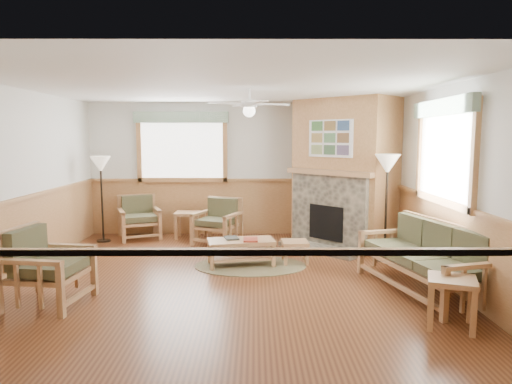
{
  "coord_description": "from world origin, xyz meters",
  "views": [
    {
      "loc": [
        0.38,
        -6.37,
        2.0
      ],
      "look_at": [
        0.4,
        0.7,
        1.15
      ],
      "focal_mm": 32.0,
      "sensor_mm": 36.0,
      "label": 1
    }
  ],
  "objects_px": {
    "end_table_chairs": "(188,225)",
    "end_table_sofa": "(451,303)",
    "footstool": "(295,252)",
    "floor_lamp_right": "(386,208)",
    "coffee_table": "(241,253)",
    "floor_lamp_left": "(102,199)",
    "armchair_left": "(48,266)",
    "sofa": "(422,258)",
    "armchair_back_left": "(139,217)",
    "armchair_back_right": "(217,221)"
  },
  "relations": [
    {
      "from": "end_table_chairs",
      "to": "end_table_sofa",
      "type": "bearing_deg",
      "value": -51.58
    },
    {
      "from": "footstool",
      "to": "floor_lamp_right",
      "type": "xyz_separation_m",
      "value": [
        1.48,
        0.13,
        0.7
      ]
    },
    {
      "from": "coffee_table",
      "to": "floor_lamp_left",
      "type": "bearing_deg",
      "value": 137.87
    },
    {
      "from": "armchair_left",
      "to": "floor_lamp_left",
      "type": "height_order",
      "value": "floor_lamp_left"
    },
    {
      "from": "sofa",
      "to": "armchair_back_left",
      "type": "xyz_separation_m",
      "value": [
        -4.46,
        3.17,
        -0.03
      ]
    },
    {
      "from": "end_table_sofa",
      "to": "floor_lamp_left",
      "type": "distance_m",
      "value": 6.43
    },
    {
      "from": "armchair_back_left",
      "to": "armchair_left",
      "type": "distance_m",
      "value": 3.61
    },
    {
      "from": "armchair_back_left",
      "to": "floor_lamp_right",
      "type": "height_order",
      "value": "floor_lamp_right"
    },
    {
      "from": "sofa",
      "to": "armchair_left",
      "type": "xyz_separation_m",
      "value": [
        -4.65,
        -0.44,
        0.02
      ]
    },
    {
      "from": "footstool",
      "to": "floor_lamp_left",
      "type": "xyz_separation_m",
      "value": [
        -3.56,
        1.51,
        0.65
      ]
    },
    {
      "from": "sofa",
      "to": "coffee_table",
      "type": "xyz_separation_m",
      "value": [
        -2.39,
        1.22,
        -0.25
      ]
    },
    {
      "from": "sofa",
      "to": "footstool",
      "type": "height_order",
      "value": "sofa"
    },
    {
      "from": "floor_lamp_right",
      "to": "end_table_sofa",
      "type": "bearing_deg",
      "value": -91.04
    },
    {
      "from": "floor_lamp_right",
      "to": "armchair_left",
      "type": "bearing_deg",
      "value": -157.1
    },
    {
      "from": "end_table_sofa",
      "to": "floor_lamp_right",
      "type": "distance_m",
      "value": 2.7
    },
    {
      "from": "armchair_back_left",
      "to": "coffee_table",
      "type": "height_order",
      "value": "armchair_back_left"
    },
    {
      "from": "armchair_left",
      "to": "end_table_chairs",
      "type": "relative_size",
      "value": 1.77
    },
    {
      "from": "armchair_back_right",
      "to": "end_table_sofa",
      "type": "xyz_separation_m",
      "value": [
        2.79,
        -3.87,
        -0.15
      ]
    },
    {
      "from": "floor_lamp_left",
      "to": "floor_lamp_right",
      "type": "height_order",
      "value": "floor_lamp_right"
    },
    {
      "from": "armchair_back_left",
      "to": "armchair_left",
      "type": "relative_size",
      "value": 0.9
    },
    {
      "from": "armchair_left",
      "to": "floor_lamp_right",
      "type": "height_order",
      "value": "floor_lamp_right"
    },
    {
      "from": "armchair_back_left",
      "to": "armchair_left",
      "type": "bearing_deg",
      "value": -115.32
    },
    {
      "from": "armchair_back_left",
      "to": "armchair_back_right",
      "type": "relative_size",
      "value": 1.0
    },
    {
      "from": "armchair_left",
      "to": "floor_lamp_right",
      "type": "relative_size",
      "value": 0.54
    },
    {
      "from": "footstool",
      "to": "sofa",
      "type": "bearing_deg",
      "value": -41.82
    },
    {
      "from": "coffee_table",
      "to": "end_table_sofa",
      "type": "xyz_separation_m",
      "value": [
        2.29,
        -2.35,
        0.06
      ]
    },
    {
      "from": "coffee_table",
      "to": "floor_lamp_right",
      "type": "bearing_deg",
      "value": -3.88
    },
    {
      "from": "end_table_sofa",
      "to": "floor_lamp_right",
      "type": "bearing_deg",
      "value": 88.96
    },
    {
      "from": "armchair_back_left",
      "to": "end_table_sofa",
      "type": "distance_m",
      "value": 6.13
    },
    {
      "from": "footstool",
      "to": "floor_lamp_right",
      "type": "height_order",
      "value": "floor_lamp_right"
    },
    {
      "from": "armchair_left",
      "to": "coffee_table",
      "type": "bearing_deg",
      "value": -45.6
    },
    {
      "from": "armchair_back_left",
      "to": "end_table_chairs",
      "type": "xyz_separation_m",
      "value": [
        0.96,
        0.0,
        -0.16
      ]
    },
    {
      "from": "floor_lamp_right",
      "to": "sofa",
      "type": "bearing_deg",
      "value": -88.08
    },
    {
      "from": "footstool",
      "to": "armchair_back_left",
      "type": "bearing_deg",
      "value": 148.49
    },
    {
      "from": "end_table_sofa",
      "to": "floor_lamp_left",
      "type": "relative_size",
      "value": 0.32
    },
    {
      "from": "floor_lamp_left",
      "to": "floor_lamp_right",
      "type": "distance_m",
      "value": 5.23
    },
    {
      "from": "end_table_chairs",
      "to": "floor_lamp_left",
      "type": "xyz_separation_m",
      "value": [
        -1.58,
        -0.29,
        0.56
      ]
    },
    {
      "from": "end_table_chairs",
      "to": "end_table_sofa",
      "type": "height_order",
      "value": "end_table_sofa"
    },
    {
      "from": "coffee_table",
      "to": "floor_lamp_left",
      "type": "height_order",
      "value": "floor_lamp_left"
    },
    {
      "from": "end_table_sofa",
      "to": "floor_lamp_left",
      "type": "bearing_deg",
      "value": 141.24
    },
    {
      "from": "armchair_back_right",
      "to": "footstool",
      "type": "distance_m",
      "value": 1.95
    },
    {
      "from": "armchair_left",
      "to": "sofa",
      "type": "bearing_deg",
      "value": -76.52
    },
    {
      "from": "floor_lamp_right",
      "to": "footstool",
      "type": "bearing_deg",
      "value": -174.93
    },
    {
      "from": "end_table_sofa",
      "to": "footstool",
      "type": "bearing_deg",
      "value": 119.78
    },
    {
      "from": "end_table_chairs",
      "to": "footstool",
      "type": "distance_m",
      "value": 2.68
    },
    {
      "from": "coffee_table",
      "to": "end_table_chairs",
      "type": "height_order",
      "value": "end_table_chairs"
    },
    {
      "from": "end_table_sofa",
      "to": "floor_lamp_left",
      "type": "height_order",
      "value": "floor_lamp_left"
    },
    {
      "from": "footstool",
      "to": "floor_lamp_left",
      "type": "bearing_deg",
      "value": 157.03
    },
    {
      "from": "armchair_back_right",
      "to": "end_table_chairs",
      "type": "xyz_separation_m",
      "value": [
        -0.62,
        0.43,
        -0.16
      ]
    },
    {
      "from": "armchair_back_right",
      "to": "floor_lamp_left",
      "type": "distance_m",
      "value": 2.25
    }
  ]
}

